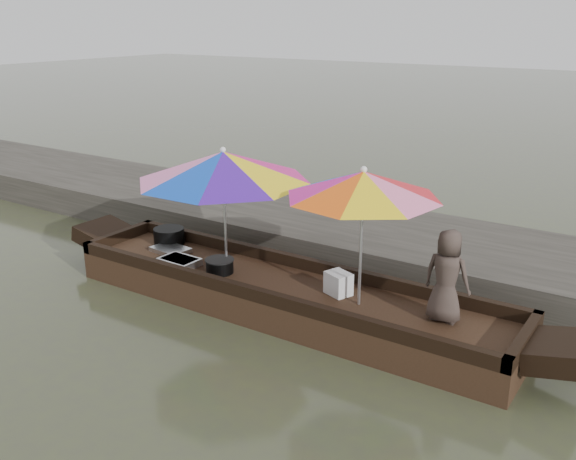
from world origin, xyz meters
The scene contains 11 objects.
water centered at (0.00, 0.00, 0.00)m, with size 80.00×80.00×0.00m, color #41472A.
dock centered at (0.00, 2.20, 0.25)m, with size 22.00×2.20×0.50m, color #2D2B26.
boat_hull centered at (0.00, 0.00, 0.17)m, with size 5.64×1.20×0.35m, color black.
cooking_pot centered at (-2.13, 0.32, 0.46)m, with size 0.42×0.42×0.22m, color black.
tray_crayfish centered at (-1.45, -0.22, 0.39)m, with size 0.49×0.34×0.09m, color silver.
tray_scallop centered at (-1.88, 0.08, 0.38)m, with size 0.49×0.34×0.06m, color silver.
charcoal_grill centered at (-0.86, -0.13, 0.43)m, with size 0.34×0.34×0.16m, color black.
supply_bag centered at (0.68, 0.11, 0.48)m, with size 0.28×0.22×0.26m, color silver.
vendor centered at (1.92, 0.13, 0.85)m, with size 0.49×0.32×1.00m, color #3E322C.
umbrella_bow centered at (-0.86, 0.00, 1.12)m, with size 2.12×2.12×1.55m, color #E51481, non-canonical shape.
umbrella_stern centered at (1.00, 0.00, 1.12)m, with size 1.67×1.67×1.55m, color red, non-canonical shape.
Camera 1 is at (3.89, -5.82, 3.37)m, focal length 40.00 mm.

